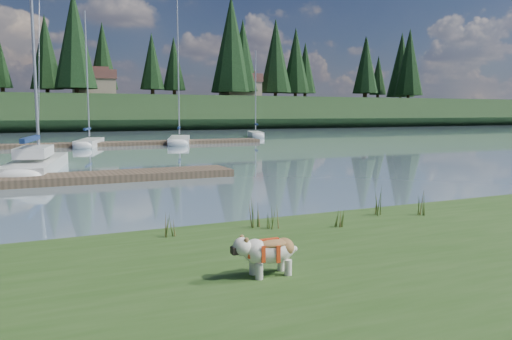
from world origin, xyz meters
name	(u,v)px	position (x,y,z in m)	size (l,w,h in m)	color
ground	(82,147)	(0.00, 30.00, 0.00)	(200.00, 200.00, 0.00)	#7F9CAC
bank	(351,302)	(0.00, -6.00, 0.17)	(60.00, 9.00, 0.35)	#2E4C1D
ridge	(53,113)	(0.00, 73.00, 2.50)	(200.00, 20.00, 5.00)	#1C3118
bulldog	(269,250)	(-0.75, -5.02, 0.72)	(0.99, 0.44, 0.60)	silver
sailboat_main	(39,161)	(-3.39, 13.93, 0.42)	(3.36, 9.20, 12.96)	silver
dock_near	(25,181)	(-4.00, 9.00, 0.15)	(16.00, 2.00, 0.30)	#4C3D2C
dock_far	(108,144)	(2.00, 30.00, 0.15)	(26.00, 2.20, 0.30)	#4C3D2C
sailboat_bg_2	(91,142)	(0.77, 30.45, 0.33)	(3.19, 7.04, 10.53)	silver
sailboat_bg_3	(180,139)	(8.30, 31.19, 0.32)	(4.08, 8.42, 12.18)	silver
sailboat_bg_4	(255,134)	(18.98, 38.69, 0.33)	(3.09, 6.28, 9.36)	silver
weed_0	(255,214)	(0.31, -2.23, 0.63)	(0.17, 0.14, 0.68)	#475B23
weed_1	(272,217)	(0.59, -2.44, 0.58)	(0.17, 0.14, 0.56)	#475B23
weed_2	(378,203)	(3.39, -2.25, 0.63)	(0.17, 0.14, 0.66)	#475B23
weed_3	(170,223)	(-1.47, -2.25, 0.61)	(0.17, 0.14, 0.62)	#475B23
weed_4	(340,218)	(1.90, -2.91, 0.54)	(0.17, 0.14, 0.44)	#475B23
weed_5	(422,203)	(4.33, -2.65, 0.63)	(0.17, 0.14, 0.67)	#475B23
mud_lip	(230,236)	(0.00, -1.60, 0.07)	(60.00, 0.50, 0.14)	#33281C
conifer_4	(75,39)	(3.00, 66.00, 13.09)	(6.16, 6.16, 15.10)	#382619
conifer_5	(152,61)	(15.00, 70.00, 10.83)	(3.96, 3.96, 10.35)	#382619
conifer_6	(231,44)	(28.00, 68.00, 13.99)	(7.04, 7.04, 17.00)	#382619
conifer_7	(296,60)	(42.00, 71.00, 12.19)	(5.28, 5.28, 13.20)	#382619
conifer_8	(366,65)	(55.00, 67.00, 11.51)	(4.62, 4.62, 11.77)	#382619
conifer_9	(409,62)	(68.00, 70.00, 12.87)	(5.94, 5.94, 14.62)	#382619
house_1	(94,82)	(6.00, 71.00, 7.31)	(6.30, 5.30, 4.65)	gray
house_2	(240,85)	(30.00, 69.00, 7.31)	(6.30, 5.30, 4.65)	gray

